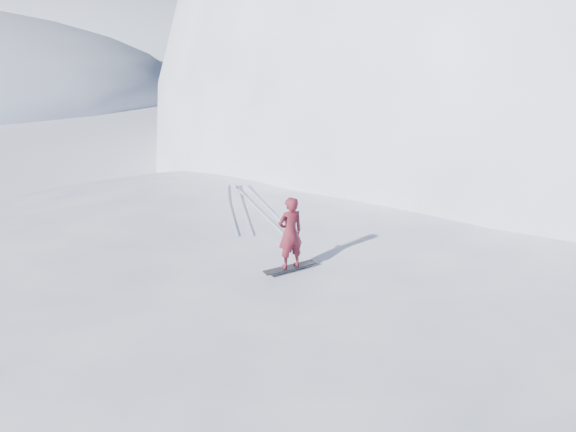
# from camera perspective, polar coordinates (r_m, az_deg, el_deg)

# --- Properties ---
(ground) EXTENTS (400.00, 400.00, 0.00)m
(ground) POSITION_cam_1_polar(r_m,az_deg,el_deg) (15.64, -1.19, -12.25)
(ground) COLOR white
(ground) RESTS_ON ground
(near_ridge) EXTENTS (36.00, 28.00, 4.80)m
(near_ridge) POSITION_cam_1_polar(r_m,az_deg,el_deg) (18.31, 1.60, -7.20)
(near_ridge) COLOR white
(near_ridge) RESTS_ON ground
(summit_peak) EXTENTS (60.00, 56.00, 56.00)m
(summit_peak) POSITION_cam_1_polar(r_m,az_deg,el_deg) (45.99, 26.18, 7.27)
(summit_peak) COLOR white
(summit_peak) RESTS_ON ground
(peak_shoulder) EXTENTS (28.00, 24.00, 18.00)m
(peak_shoulder) POSITION_cam_1_polar(r_m,az_deg,el_deg) (35.84, 13.79, 5.73)
(peak_shoulder) COLOR white
(peak_shoulder) RESTS_ON ground
(far_ridge_c) EXTENTS (140.00, 90.00, 36.00)m
(far_ridge_c) POSITION_cam_1_polar(r_m,az_deg,el_deg) (129.72, -21.83, 14.62)
(far_ridge_c) COLOR white
(far_ridge_c) RESTS_ON ground
(wind_bumps) EXTENTS (16.00, 14.40, 1.00)m
(wind_bumps) POSITION_cam_1_polar(r_m,az_deg,el_deg) (17.47, -3.31, -8.62)
(wind_bumps) COLOR white
(wind_bumps) RESTS_ON ground
(snowboard) EXTENTS (1.48, 0.91, 0.03)m
(snowboard) POSITION_cam_1_polar(r_m,az_deg,el_deg) (13.65, 0.25, -5.71)
(snowboard) COLOR black
(snowboard) RESTS_ON near_ridge
(snowboarder) EXTENTS (0.84, 0.72, 1.93)m
(snowboarder) POSITION_cam_1_polar(r_m,az_deg,el_deg) (13.26, 0.25, -1.89)
(snowboarder) COLOR maroon
(snowboarder) RESTS_ON snowboard
(board_tracks) EXTENTS (2.57, 5.96, 0.04)m
(board_tracks) POSITION_cam_1_polar(r_m,az_deg,el_deg) (18.60, -4.49, 1.27)
(board_tracks) COLOR silver
(board_tracks) RESTS_ON ground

